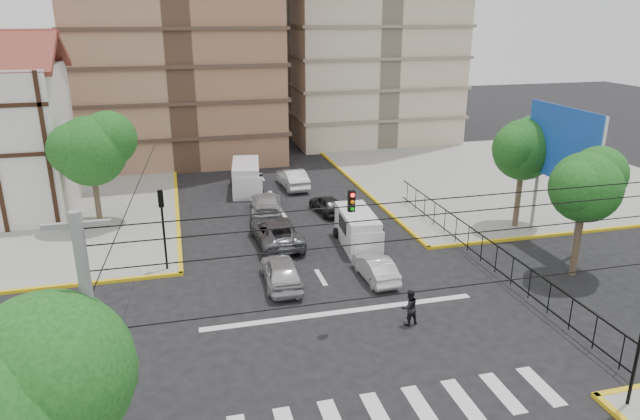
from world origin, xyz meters
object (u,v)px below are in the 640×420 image
object	(u,v)px
car_silver_front_left	(281,271)
car_white_front_right	(375,268)
traffic_light_nw	(162,217)
van_left_lane	(247,178)
pedestrian_crosswalk	(409,307)
van_right_lane	(359,231)

from	to	relation	value
car_silver_front_left	car_white_front_right	distance (m)	4.89
traffic_light_nw	car_white_front_right	distance (m)	11.39
van_left_lane	car_white_front_right	bearing A→B (deg)	-67.44
car_white_front_right	pedestrian_crosswalk	bearing A→B (deg)	86.59
van_right_lane	car_white_front_right	distance (m)	4.45
traffic_light_nw	pedestrian_crosswalk	bearing A→B (deg)	-38.95
van_left_lane	car_white_front_right	distance (m)	17.54
van_right_lane	car_white_front_right	size ratio (longest dim) A/B	1.23
pedestrian_crosswalk	car_silver_front_left	bearing A→B (deg)	-58.77
traffic_light_nw	van_right_lane	bearing A→B (deg)	3.81
van_right_lane	van_left_lane	bearing A→B (deg)	115.68
traffic_light_nw	van_left_lane	distance (m)	14.74
van_left_lane	car_white_front_right	size ratio (longest dim) A/B	1.39
car_silver_front_left	traffic_light_nw	bearing A→B (deg)	-27.08
van_right_lane	pedestrian_crosswalk	world-z (taller)	van_right_lane
traffic_light_nw	car_white_front_right	xyz separation A→B (m)	(10.50, -3.68, -2.48)
van_right_lane	car_silver_front_left	size ratio (longest dim) A/B	1.07
traffic_light_nw	van_right_lane	xyz separation A→B (m)	(11.01, 0.73, -2.11)
van_right_lane	car_silver_front_left	distance (m)	6.62
traffic_light_nw	car_silver_front_left	distance (m)	6.87
van_right_lane	van_left_lane	distance (m)	13.50
van_right_lane	car_silver_front_left	xyz separation A→B (m)	(-5.37, -3.86, -0.25)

